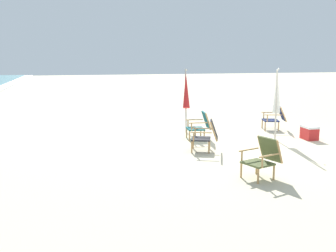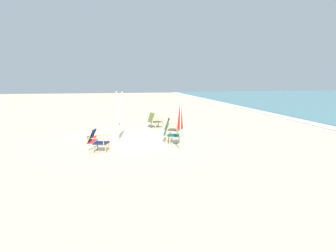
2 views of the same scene
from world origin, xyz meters
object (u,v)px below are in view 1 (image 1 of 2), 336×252
Objects in this scene: beach_chair_front_right at (207,135)px; umbrella_furled_white at (277,94)px; beach_chair_mid_center at (200,125)px; beach_chair_back_right at (275,117)px; beach_chair_back_left at (263,157)px; umbrella_furled_red at (186,91)px; cooler_box at (309,133)px.

beach_chair_front_right is 2.58m from umbrella_furled_white.
beach_chair_mid_center is 1.45m from beach_chair_front_right.
umbrella_furled_white is at bearing -109.28° from beach_chair_mid_center.
beach_chair_back_right is at bearing -73.46° from beach_chair_mid_center.
beach_chair_back_left reaches higher than beach_chair_back_right.
umbrella_furled_red is at bearing -4.16° from beach_chair_front_right.
beach_chair_back_left is 1.70× the size of cooler_box.
umbrella_furled_red is (0.42, 2.95, 0.89)m from beach_chair_back_right.
beach_chair_back_left is (-2.36, -0.39, -0.00)m from beach_chair_front_right.
beach_chair_front_right is 1.00× the size of beach_chair_back_right.
beach_chair_back_left is (-3.78, -0.11, -0.00)m from beach_chair_mid_center.
beach_chair_back_right is (2.27, -3.14, -0.00)m from beach_chair_front_right.
umbrella_furled_white is at bearing -133.14° from umbrella_furled_red.
beach_chair_front_right is 0.41× the size of umbrella_furled_red.
umbrella_furled_white is (-1.97, -2.11, 0.04)m from umbrella_furled_red.
beach_chair_front_right is 3.48m from cooler_box.
beach_chair_front_right reaches higher than beach_chair_back_left.
beach_chair_mid_center is at bearing -11.13° from beach_chair_front_right.
beach_chair_mid_center is 1.67× the size of cooler_box.
umbrella_furled_red reaches higher than beach_chair_front_right.
umbrella_furled_red is at bearing 2.24° from beach_chair_back_left.
beach_chair_mid_center reaches higher than beach_chair_front_right.
beach_chair_front_right is at bearing 101.40° from cooler_box.
beach_chair_back_right is 0.42× the size of umbrella_furled_red.
beach_chair_mid_center reaches higher than cooler_box.
beach_chair_front_right is 2.40m from beach_chair_back_left.
beach_chair_mid_center is 0.97× the size of beach_chair_back_right.
beach_chair_back_right is at bearing -28.40° from umbrella_furled_white.
beach_chair_front_right is 2.84m from umbrella_furled_red.
cooler_box is at bearing -170.81° from beach_chair_back_right.
umbrella_furled_red is (2.68, -0.20, 0.89)m from beach_chair_front_right.
umbrella_furled_red is at bearing 81.98° from beach_chair_back_right.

